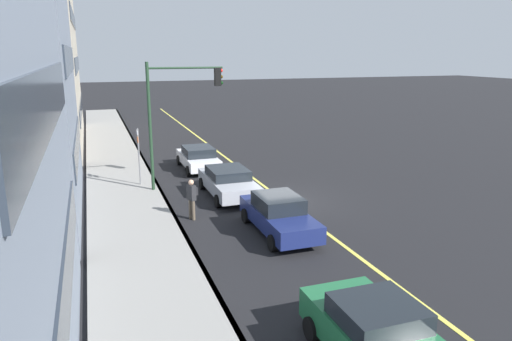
{
  "coord_description": "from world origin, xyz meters",
  "views": [
    {
      "loc": [
        -19.74,
        8.28,
        6.8
      ],
      "look_at": [
        -0.81,
        1.65,
        1.8
      ],
      "focal_mm": 33.23,
      "sensor_mm": 36.0,
      "label": 1
    }
  ],
  "objects_px": {
    "traffic_light_mast": "(177,105)",
    "car_silver": "(228,182)",
    "car_navy": "(279,214)",
    "pedestrian_with_backpack": "(192,196)",
    "car_green": "(378,335)",
    "car_white": "(198,158)",
    "street_sign_post": "(139,153)"
  },
  "relations": [
    {
      "from": "traffic_light_mast",
      "to": "car_silver",
      "type": "bearing_deg",
      "value": -131.48
    },
    {
      "from": "car_navy",
      "to": "pedestrian_with_backpack",
      "type": "height_order",
      "value": "pedestrian_with_backpack"
    },
    {
      "from": "car_navy",
      "to": "traffic_light_mast",
      "type": "bearing_deg",
      "value": 19.38
    },
    {
      "from": "car_green",
      "to": "traffic_light_mast",
      "type": "relative_size",
      "value": 0.65
    },
    {
      "from": "pedestrian_with_backpack",
      "to": "car_silver",
      "type": "bearing_deg",
      "value": -40.88
    },
    {
      "from": "car_green",
      "to": "car_white",
      "type": "bearing_deg",
      "value": -0.84
    },
    {
      "from": "car_green",
      "to": "pedestrian_with_backpack",
      "type": "distance_m",
      "value": 11.0
    },
    {
      "from": "car_green",
      "to": "car_silver",
      "type": "xyz_separation_m",
      "value": [
        13.55,
        -0.48,
        -0.05
      ]
    },
    {
      "from": "car_silver",
      "to": "pedestrian_with_backpack",
      "type": "relative_size",
      "value": 2.76
    },
    {
      "from": "pedestrian_with_backpack",
      "to": "car_white",
      "type": "bearing_deg",
      "value": -14.15
    },
    {
      "from": "car_silver",
      "to": "pedestrian_with_backpack",
      "type": "xyz_separation_m",
      "value": [
        -2.71,
        2.35,
        0.28
      ]
    },
    {
      "from": "street_sign_post",
      "to": "car_white",
      "type": "bearing_deg",
      "value": -52.72
    },
    {
      "from": "car_navy",
      "to": "car_silver",
      "type": "relative_size",
      "value": 0.97
    },
    {
      "from": "car_silver",
      "to": "traffic_light_mast",
      "type": "xyz_separation_m",
      "value": [
        1.81,
        2.05,
        3.61
      ]
    },
    {
      "from": "pedestrian_with_backpack",
      "to": "traffic_light_mast",
      "type": "height_order",
      "value": "traffic_light_mast"
    },
    {
      "from": "car_green",
      "to": "traffic_light_mast",
      "type": "xyz_separation_m",
      "value": [
        15.36,
        1.57,
        3.56
      ]
    },
    {
      "from": "car_white",
      "to": "car_silver",
      "type": "xyz_separation_m",
      "value": [
        -5.83,
        -0.19,
        0.01
      ]
    },
    {
      "from": "car_green",
      "to": "traffic_light_mast",
      "type": "height_order",
      "value": "traffic_light_mast"
    },
    {
      "from": "car_green",
      "to": "street_sign_post",
      "type": "xyz_separation_m",
      "value": [
        16.57,
        3.4,
        1.03
      ]
    },
    {
      "from": "car_green",
      "to": "car_silver",
      "type": "distance_m",
      "value": 13.56
    },
    {
      "from": "car_white",
      "to": "street_sign_post",
      "type": "height_order",
      "value": "street_sign_post"
    },
    {
      "from": "car_green",
      "to": "car_silver",
      "type": "relative_size",
      "value": 0.88
    },
    {
      "from": "car_white",
      "to": "pedestrian_with_backpack",
      "type": "relative_size",
      "value": 2.64
    },
    {
      "from": "car_silver",
      "to": "traffic_light_mast",
      "type": "distance_m",
      "value": 4.53
    },
    {
      "from": "pedestrian_with_backpack",
      "to": "street_sign_post",
      "type": "relative_size",
      "value": 0.56
    },
    {
      "from": "car_silver",
      "to": "car_white",
      "type": "bearing_deg",
      "value": 1.91
    },
    {
      "from": "car_white",
      "to": "car_silver",
      "type": "distance_m",
      "value": 5.83
    },
    {
      "from": "traffic_light_mast",
      "to": "car_navy",
      "type": "bearing_deg",
      "value": -160.62
    },
    {
      "from": "pedestrian_with_backpack",
      "to": "street_sign_post",
      "type": "distance_m",
      "value": 5.99
    },
    {
      "from": "car_navy",
      "to": "car_silver",
      "type": "bearing_deg",
      "value": 5.04
    },
    {
      "from": "car_silver",
      "to": "pedestrian_with_backpack",
      "type": "bearing_deg",
      "value": 139.12
    },
    {
      "from": "traffic_light_mast",
      "to": "street_sign_post",
      "type": "distance_m",
      "value": 3.35
    }
  ]
}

